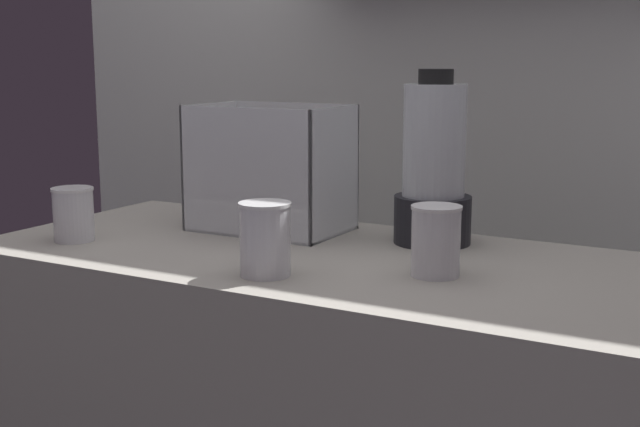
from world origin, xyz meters
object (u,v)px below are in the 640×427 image
blender_pitcher (434,171)px  juice_cup_mango_middle (436,244)px  juice_cup_carrot_left (267,243)px  carrot_display_bin (271,191)px  juice_cup_pomegranate_far_left (74,218)px

blender_pitcher → juice_cup_mango_middle: (0.11, -0.25, -0.09)m
juice_cup_carrot_left → juice_cup_mango_middle: 0.30m
juice_cup_carrot_left → juice_cup_mango_middle: bearing=29.0°
carrot_display_bin → juice_cup_mango_middle: (0.47, -0.20, -0.03)m
carrot_display_bin → juice_cup_carrot_left: bearing=-58.9°
carrot_display_bin → juice_cup_carrot_left: 0.41m
juice_cup_pomegranate_far_left → juice_cup_mango_middle: size_ratio=0.90×
carrot_display_bin → juice_cup_mango_middle: bearing=-22.9°
carrot_display_bin → juice_cup_pomegranate_far_left: carrot_display_bin is taller
juice_cup_pomegranate_far_left → blender_pitcher: bearing=27.5°
juice_cup_carrot_left → blender_pitcher: bearing=68.3°
juice_cup_pomegranate_far_left → juice_cup_mango_middle: 0.78m
carrot_display_bin → blender_pitcher: (0.37, 0.05, 0.06)m
juice_cup_carrot_left → juice_cup_pomegranate_far_left: bearing=174.8°
blender_pitcher → juice_cup_mango_middle: blender_pitcher is taller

